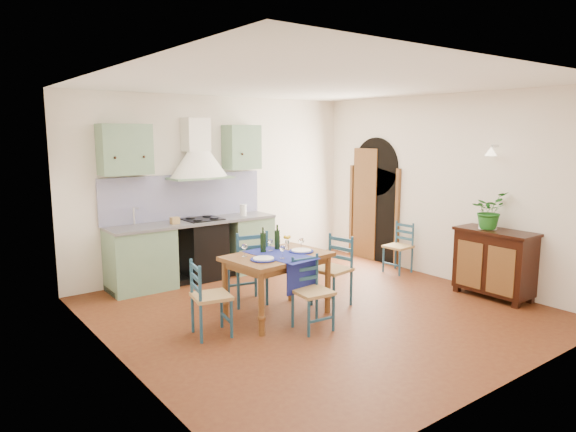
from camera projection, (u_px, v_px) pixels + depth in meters
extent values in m
plane|color=#4A1D0F|center=(318.00, 310.00, 6.51)|extent=(5.00, 5.00, 0.00)
cube|color=white|center=(218.00, 185.00, 8.26)|extent=(5.00, 0.04, 2.80)
cube|color=gray|center=(141.00, 260.00, 7.30)|extent=(0.90, 0.60, 0.88)
cube|color=gray|center=(247.00, 244.00, 8.37)|extent=(0.70, 0.60, 0.88)
cube|color=black|center=(203.00, 250.00, 7.90)|extent=(0.60, 0.58, 0.88)
cube|color=gray|center=(194.00, 222.00, 7.73)|extent=(2.60, 0.64, 0.04)
cube|color=silver|center=(139.00, 228.00, 7.23)|extent=(0.45, 0.40, 0.03)
cylinder|color=silver|center=(134.00, 216.00, 7.35)|extent=(0.02, 0.02, 0.26)
cube|color=black|center=(203.00, 219.00, 7.82)|extent=(0.55, 0.48, 0.02)
cube|color=black|center=(194.00, 276.00, 7.91)|extent=(2.60, 0.50, 0.08)
cube|color=#0C0A5B|center=(185.00, 196.00, 7.89)|extent=(2.65, 0.05, 0.68)
cube|color=gray|center=(125.00, 149.00, 7.09)|extent=(0.70, 0.34, 0.70)
cube|color=gray|center=(242.00, 147.00, 8.23)|extent=(0.55, 0.34, 0.70)
cone|color=white|center=(199.00, 165.00, 7.74)|extent=(0.96, 0.96, 0.40)
cube|color=white|center=(196.00, 135.00, 7.73)|extent=(0.36, 0.30, 0.50)
cube|color=white|center=(444.00, 188.00, 7.78)|extent=(0.04, 5.00, 2.80)
cube|color=black|center=(374.00, 214.00, 8.96)|extent=(0.03, 1.00, 1.65)
cylinder|color=black|center=(376.00, 167.00, 8.83)|extent=(0.03, 1.00, 1.00)
cube|color=brown|center=(397.00, 218.00, 8.52)|extent=(0.06, 0.06, 1.65)
cube|color=brown|center=(352.00, 210.00, 9.37)|extent=(0.06, 0.06, 1.65)
cube|color=brown|center=(365.00, 204.00, 9.10)|extent=(0.04, 0.55, 1.96)
cylinder|color=silver|center=(495.00, 146.00, 6.98)|extent=(0.15, 0.04, 0.04)
cone|color=#FFEDC6|center=(491.00, 151.00, 6.93)|extent=(0.16, 0.16, 0.12)
cube|color=white|center=(115.00, 222.00, 4.80)|extent=(0.04, 5.00, 2.80)
cube|color=silver|center=(320.00, 83.00, 6.06)|extent=(5.00, 5.00, 0.01)
cube|color=brown|center=(277.00, 257.00, 6.19)|extent=(1.30, 0.94, 0.05)
cube|color=brown|center=(277.00, 262.00, 6.20)|extent=(1.16, 0.80, 0.08)
cylinder|color=brown|center=(261.00, 304.00, 5.65)|extent=(0.07, 0.07, 0.72)
cylinder|color=brown|center=(225.00, 291.00, 6.13)|extent=(0.07, 0.07, 0.72)
cylinder|color=brown|center=(328.00, 285.00, 6.37)|extent=(0.07, 0.07, 0.72)
cylinder|color=brown|center=(291.00, 274.00, 6.86)|extent=(0.07, 0.07, 0.72)
cube|color=navy|center=(280.00, 255.00, 6.15)|extent=(0.55, 0.96, 0.01)
cube|color=navy|center=(301.00, 276.00, 5.91)|extent=(0.46, 0.06, 0.38)
cylinder|color=navy|center=(264.00, 259.00, 5.90)|extent=(0.31, 0.31, 0.01)
cylinder|color=white|center=(264.00, 258.00, 5.90)|extent=(0.24, 0.24, 0.01)
cylinder|color=navy|center=(301.00, 251.00, 6.32)|extent=(0.31, 0.31, 0.01)
cylinder|color=white|center=(301.00, 250.00, 6.31)|extent=(0.24, 0.24, 0.01)
cylinder|color=black|center=(263.00, 240.00, 6.27)|extent=(0.07, 0.07, 0.32)
cylinder|color=black|center=(277.00, 237.00, 6.43)|extent=(0.07, 0.07, 0.32)
cylinder|color=white|center=(287.00, 244.00, 6.49)|extent=(0.05, 0.05, 0.10)
sphere|color=gold|center=(287.00, 237.00, 6.48)|extent=(0.10, 0.10, 0.10)
cylinder|color=navy|center=(309.00, 318.00, 5.63)|extent=(0.03, 0.03, 0.43)
cylinder|color=navy|center=(293.00, 292.00, 5.88)|extent=(0.03, 0.03, 0.84)
cylinder|color=navy|center=(333.00, 313.00, 5.80)|extent=(0.03, 0.03, 0.43)
cylinder|color=navy|center=(317.00, 288.00, 6.05)|extent=(0.03, 0.03, 0.84)
cube|color=tan|center=(313.00, 292.00, 5.82)|extent=(0.43, 0.43, 0.04)
cube|color=navy|center=(305.00, 279.00, 5.94)|extent=(0.35, 0.06, 0.04)
cube|color=navy|center=(305.00, 269.00, 5.92)|extent=(0.35, 0.06, 0.04)
cube|color=navy|center=(305.00, 260.00, 5.90)|extent=(0.35, 0.06, 0.04)
cube|color=navy|center=(321.00, 320.00, 5.72)|extent=(0.34, 0.06, 0.02)
cylinder|color=navy|center=(256.00, 279.00, 7.03)|extent=(0.04, 0.04, 0.50)
cylinder|color=navy|center=(267.00, 268.00, 6.64)|extent=(0.04, 0.04, 0.99)
cylinder|color=navy|center=(228.00, 282.00, 6.86)|extent=(0.04, 0.04, 0.50)
cylinder|color=navy|center=(238.00, 272.00, 6.47)|extent=(0.04, 0.04, 0.99)
cube|color=tan|center=(247.00, 264.00, 6.73)|extent=(0.55, 0.55, 0.04)
cube|color=navy|center=(253.00, 258.00, 6.53)|extent=(0.41, 0.11, 0.05)
cube|color=navy|center=(252.00, 247.00, 6.51)|extent=(0.41, 0.11, 0.05)
cube|color=navy|center=(252.00, 237.00, 6.48)|extent=(0.41, 0.11, 0.05)
cube|color=navy|center=(242.00, 284.00, 6.95)|extent=(0.39, 0.11, 0.03)
cylinder|color=navy|center=(231.00, 319.00, 5.60)|extent=(0.03, 0.03, 0.44)
cylinder|color=navy|center=(201.00, 305.00, 5.42)|extent=(0.03, 0.03, 0.85)
cylinder|color=navy|center=(222.00, 309.00, 5.91)|extent=(0.03, 0.03, 0.44)
cylinder|color=navy|center=(192.00, 296.00, 5.73)|extent=(0.03, 0.03, 0.85)
cube|color=tan|center=(211.00, 296.00, 5.64)|extent=(0.47, 0.47, 0.04)
cube|color=navy|center=(196.00, 288.00, 5.55)|extent=(0.09, 0.36, 0.04)
cube|color=navy|center=(196.00, 278.00, 5.53)|extent=(0.09, 0.36, 0.04)
cube|color=navy|center=(195.00, 268.00, 5.52)|extent=(0.09, 0.36, 0.04)
cube|color=navy|center=(226.00, 318.00, 5.76)|extent=(0.10, 0.34, 0.02)
cylinder|color=navy|center=(312.00, 288.00, 6.67)|extent=(0.04, 0.04, 0.47)
cylinder|color=navy|center=(330.00, 266.00, 6.89)|extent=(0.04, 0.04, 0.91)
cylinder|color=navy|center=(334.00, 294.00, 6.42)|extent=(0.04, 0.04, 0.47)
cylinder|color=navy|center=(351.00, 271.00, 6.64)|extent=(0.04, 0.04, 0.91)
cube|color=tan|center=(332.00, 269.00, 6.63)|extent=(0.49, 0.49, 0.04)
cube|color=navy|center=(341.00, 258.00, 6.74)|extent=(0.09, 0.38, 0.05)
cube|color=navy|center=(341.00, 249.00, 6.72)|extent=(0.09, 0.38, 0.05)
cube|color=navy|center=(341.00, 239.00, 6.70)|extent=(0.09, 0.38, 0.05)
cube|color=navy|center=(322.00, 295.00, 6.55)|extent=(0.09, 0.36, 0.03)
cylinder|color=navy|center=(383.00, 260.00, 8.28)|extent=(0.03, 0.03, 0.41)
cylinder|color=navy|center=(396.00, 245.00, 8.45)|extent=(0.03, 0.03, 0.80)
cylinder|color=navy|center=(400.00, 263.00, 8.04)|extent=(0.03, 0.03, 0.41)
cylinder|color=navy|center=(412.00, 248.00, 8.22)|extent=(0.03, 0.03, 0.80)
cube|color=tan|center=(398.00, 246.00, 8.23)|extent=(0.40, 0.40, 0.04)
cube|color=navy|center=(404.00, 238.00, 8.31)|extent=(0.05, 0.34, 0.04)
cube|color=navy|center=(405.00, 232.00, 8.30)|extent=(0.05, 0.34, 0.04)
cube|color=navy|center=(405.00, 225.00, 8.28)|extent=(0.05, 0.34, 0.04)
cube|color=navy|center=(391.00, 264.00, 8.16)|extent=(0.05, 0.32, 0.02)
cube|color=black|center=(494.00, 262.00, 6.97)|extent=(0.45, 1.00, 0.82)
cube|color=black|center=(496.00, 231.00, 6.90)|extent=(0.50, 1.05, 0.04)
cube|color=brown|center=(501.00, 271.00, 6.66)|extent=(0.02, 0.38, 0.63)
cube|color=brown|center=(469.00, 264.00, 7.02)|extent=(0.02, 0.38, 0.63)
cube|color=black|center=(516.00, 305.00, 6.59)|extent=(0.08, 0.08, 0.08)
cube|color=black|center=(457.00, 289.00, 7.28)|extent=(0.08, 0.08, 0.08)
cube|color=black|center=(530.00, 300.00, 6.80)|extent=(0.08, 0.08, 0.08)
cube|color=black|center=(471.00, 284.00, 7.49)|extent=(0.08, 0.08, 0.08)
imported|color=#1D611C|center=(489.00, 210.00, 6.94)|extent=(0.49, 0.44, 0.51)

